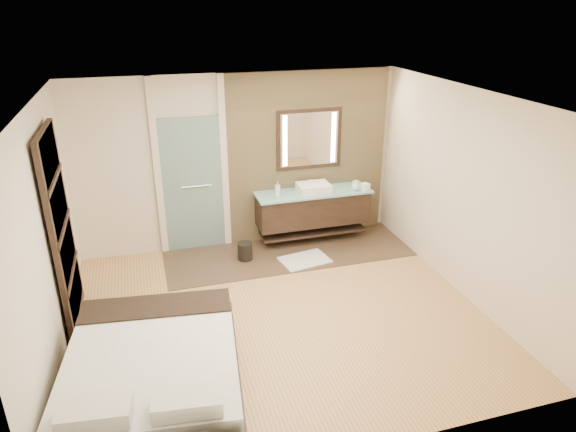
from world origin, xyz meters
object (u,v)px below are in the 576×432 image
object	(u,v)px
mirror_unit	(309,139)
bed	(154,377)
vanity	(313,208)
waste_bin	(245,251)

from	to	relation	value
mirror_unit	bed	size ratio (longest dim) A/B	0.48
mirror_unit	bed	world-z (taller)	mirror_unit
vanity	mirror_unit	distance (m)	1.10
mirror_unit	waste_bin	distance (m)	2.02
mirror_unit	waste_bin	world-z (taller)	mirror_unit
bed	waste_bin	xyz separation A→B (m)	(1.46, 2.72, -0.18)
vanity	waste_bin	xyz separation A→B (m)	(-1.20, -0.35, -0.44)
bed	vanity	bearing A→B (deg)	55.96
vanity	bed	distance (m)	4.08
vanity	bed	bearing A→B (deg)	-130.90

